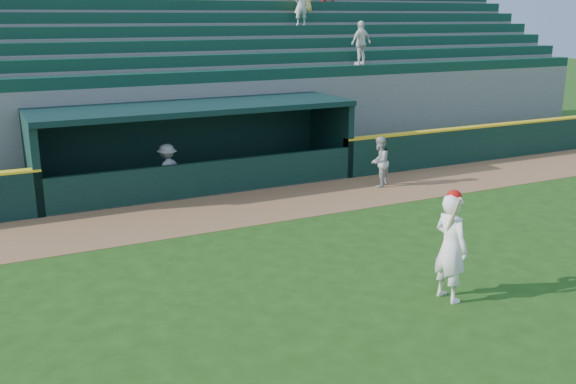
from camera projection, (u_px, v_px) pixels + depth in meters
name	position (u px, v px, depth m)	size (l,w,h in m)	color
ground	(324.00, 274.00, 12.76)	(120.00, 120.00, 0.00)	#1C4010
warning_track	(232.00, 210.00, 16.99)	(40.00, 3.00, 0.01)	brown
field_wall_right	(526.00, 139.00, 23.53)	(15.50, 0.30, 1.20)	black
wall_stripe_right	(527.00, 122.00, 23.37)	(15.50, 0.32, 0.06)	yellow
dugout_player_front	(379.00, 162.00, 19.11)	(0.74, 0.58, 1.52)	#A8A8A3
dugout_player_inside	(168.00, 170.00, 18.06)	(0.98, 0.56, 1.51)	gray
dugout	(193.00, 140.00, 19.31)	(9.40, 2.80, 2.46)	slate
stands	(151.00, 90.00, 22.98)	(34.50, 6.25, 7.50)	slate
batter_at_plate	(451.00, 246.00, 11.38)	(0.57, 0.85, 2.07)	white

